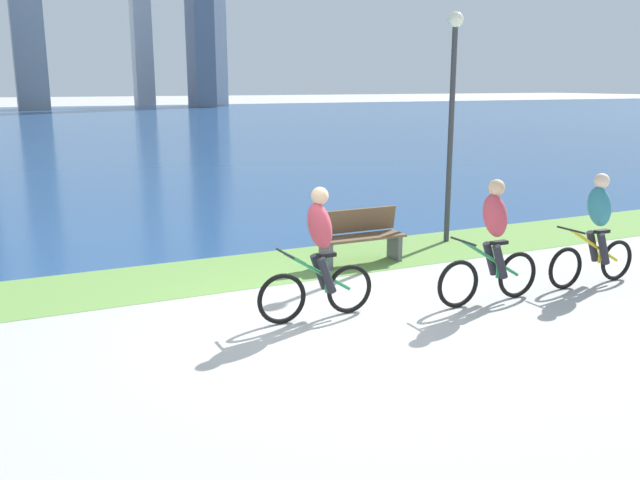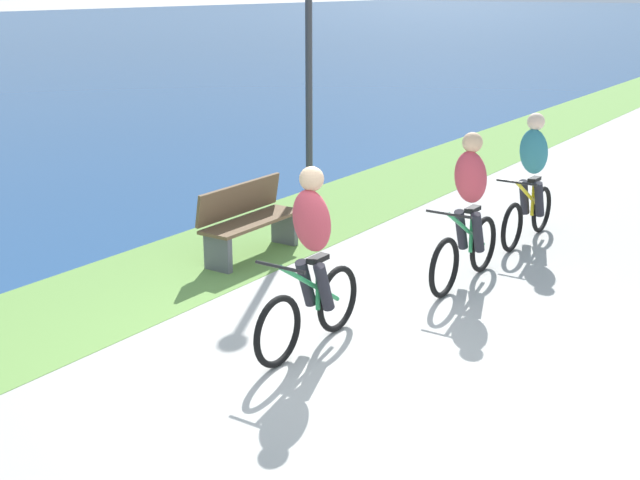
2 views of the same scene
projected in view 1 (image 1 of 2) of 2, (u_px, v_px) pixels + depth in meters
The scene contains 9 objects.
ground_plane at pixel (326, 330), 8.30m from camera, with size 300.00×300.00×0.00m, color #B2AFA8.
grass_strip_bayside at pixel (243, 270), 10.92m from camera, with size 120.00×2.00×0.01m, color #6B9947.
bay_water_surface at pixel (41, 125), 48.04m from camera, with size 300.00×82.65×0.00m, color navy.
cyclist_lead at pixel (319, 254), 8.55m from camera, with size 1.60×0.52×1.69m.
cyclist_trailing at pixel (492, 242), 9.18m from camera, with size 1.67×0.52×1.69m.
cyclist_distant_rear at pixel (596, 230), 10.01m from camera, with size 1.66×0.52×1.66m.
bench_near_path at pixel (359, 237), 11.29m from camera, with size 1.50×0.47×0.90m.
lamppost_tall at pixel (452, 96), 12.33m from camera, with size 0.28×0.28×4.16m.
city_skyline_far_shore at pixel (41, 11), 75.42m from camera, with size 51.87×11.18×25.50m.
Camera 1 is at (-3.48, -7.02, 2.94)m, focal length 38.27 mm.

